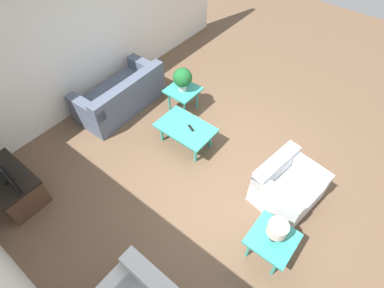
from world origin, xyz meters
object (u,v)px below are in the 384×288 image
(tv_stand_chest, at_px, (11,185))
(table_lamp, at_px, (277,230))
(sofa, at_px, (121,96))
(side_table_plant, at_px, (183,92))
(armchair, at_px, (286,187))
(coffee_table, at_px, (186,129))
(potted_plant, at_px, (183,78))
(side_table_lamp, at_px, (272,240))

(tv_stand_chest, height_order, table_lamp, table_lamp)
(sofa, relative_size, side_table_plant, 3.12)
(sofa, relative_size, armchair, 1.78)
(coffee_table, bearing_deg, sofa, 1.55)
(coffee_table, distance_m, potted_plant, 0.98)
(sofa, xyz_separation_m, side_table_lamp, (-3.67, 0.81, 0.13))
(armchair, height_order, side_table_lamp, armchair)
(side_table_lamp, height_order, tv_stand_chest, tv_stand_chest)
(sofa, bearing_deg, armchair, 90.27)
(potted_plant, relative_size, table_lamp, 1.28)
(tv_stand_chest, bearing_deg, potted_plant, -103.28)
(side_table_plant, xyz_separation_m, tv_stand_chest, (0.73, 3.11, -0.15))
(side_table_plant, relative_size, tv_stand_chest, 0.56)
(tv_stand_chest, height_order, potted_plant, potted_plant)
(coffee_table, distance_m, table_lamp, 2.29)
(armchair, relative_size, potted_plant, 2.20)
(sofa, bearing_deg, tv_stand_chest, 3.80)
(coffee_table, height_order, side_table_lamp, side_table_lamp)
(potted_plant, bearing_deg, sofa, 36.31)
(tv_stand_chest, bearing_deg, side_table_lamp, -155.19)
(side_table_plant, xyz_separation_m, potted_plant, (-0.00, -0.00, 0.32))
(side_table_lamp, distance_m, potted_plant, 3.13)
(sofa, xyz_separation_m, tv_stand_chest, (-0.23, 2.40, -0.01))
(coffee_table, xyz_separation_m, side_table_lamp, (-2.10, 0.85, 0.05))
(side_table_lamp, height_order, table_lamp, table_lamp)
(sofa, height_order, side_table_plant, sofa)
(coffee_table, xyz_separation_m, table_lamp, (-2.10, 0.85, 0.36))
(potted_plant, bearing_deg, side_table_lamp, 150.79)
(side_table_plant, relative_size, potted_plant, 1.26)
(sofa, bearing_deg, table_lamp, 75.96)
(side_table_plant, bearing_deg, sofa, 36.31)
(armchair, distance_m, coffee_table, 1.86)
(coffee_table, bearing_deg, side_table_plant, -47.27)
(armchair, bearing_deg, side_table_lamp, -156.68)
(side_table_lamp, height_order, potted_plant, potted_plant)
(sofa, bearing_deg, side_table_plant, 124.71)
(tv_stand_chest, xyz_separation_m, potted_plant, (-0.73, -3.11, 0.47))
(table_lamp, bearing_deg, side_table_lamp, 153.43)
(sofa, relative_size, potted_plant, 3.92)
(sofa, distance_m, coffee_table, 1.58)
(sofa, distance_m, potted_plant, 1.28)
(table_lamp, bearing_deg, armchair, -75.15)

